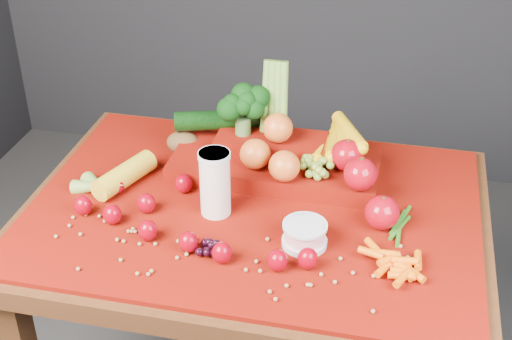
% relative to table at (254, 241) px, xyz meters
% --- Properties ---
extents(table, '(1.10, 0.80, 0.75)m').
position_rel_table_xyz_m(table, '(0.00, 0.00, 0.00)').
color(table, '#381B0C').
rests_on(table, ground).
extents(red_cloth, '(1.05, 0.75, 0.01)m').
position_rel_table_xyz_m(red_cloth, '(0.00, 0.00, 0.10)').
color(red_cloth, '#670903').
rests_on(red_cloth, table).
extents(milk_glass, '(0.07, 0.07, 0.16)m').
position_rel_table_xyz_m(milk_glass, '(-0.08, -0.04, 0.19)').
color(milk_glass, silver).
rests_on(milk_glass, red_cloth).
extents(yogurt_bowl, '(0.10, 0.10, 0.05)m').
position_rel_table_xyz_m(yogurt_bowl, '(0.14, -0.12, 0.14)').
color(yogurt_bowl, silver).
rests_on(yogurt_bowl, red_cloth).
extents(strawberry_scatter, '(0.58, 0.28, 0.05)m').
position_rel_table_xyz_m(strawberry_scatter, '(-0.15, -0.14, 0.13)').
color(strawberry_scatter, maroon).
rests_on(strawberry_scatter, red_cloth).
extents(dark_grape_cluster, '(0.06, 0.05, 0.03)m').
position_rel_table_xyz_m(dark_grape_cluster, '(-0.05, -0.20, 0.12)').
color(dark_grape_cluster, black).
rests_on(dark_grape_cluster, red_cloth).
extents(soybean_scatter, '(0.84, 0.24, 0.01)m').
position_rel_table_xyz_m(soybean_scatter, '(0.00, -0.20, 0.11)').
color(soybean_scatter, olive).
rests_on(soybean_scatter, red_cloth).
extents(corn_ear, '(0.23, 0.26, 0.06)m').
position_rel_table_xyz_m(corn_ear, '(-0.37, -0.01, 0.13)').
color(corn_ear, gold).
rests_on(corn_ear, red_cloth).
extents(potato, '(0.09, 0.07, 0.06)m').
position_rel_table_xyz_m(potato, '(-0.24, 0.20, 0.14)').
color(potato, '#4F3618').
rests_on(potato, red_cloth).
extents(baby_carrot_pile, '(0.18, 0.17, 0.03)m').
position_rel_table_xyz_m(baby_carrot_pile, '(0.34, -0.17, 0.12)').
color(baby_carrot_pile, '#EC6008').
rests_on(baby_carrot_pile, red_cloth).
extents(green_bean_pile, '(0.14, 0.12, 0.01)m').
position_rel_table_xyz_m(green_bean_pile, '(0.34, -0.01, 0.11)').
color(green_bean_pile, '#2A6216').
rests_on(green_bean_pile, red_cloth).
extents(produce_mound, '(0.61, 0.37, 0.27)m').
position_rel_table_xyz_m(produce_mound, '(0.04, 0.15, 0.17)').
color(produce_mound, '#670903').
rests_on(produce_mound, red_cloth).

